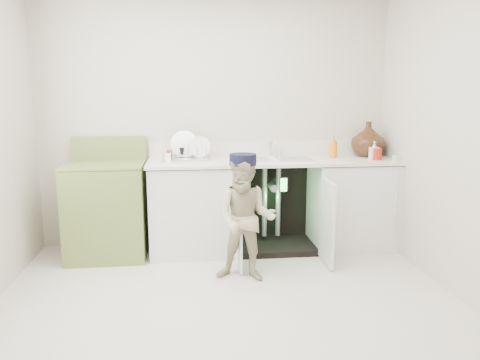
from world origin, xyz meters
The scene contains 5 objects.
ground centered at (0.00, 0.00, 0.00)m, with size 3.50×3.50×0.00m, color beige.
room_shell centered at (0.00, 0.00, 1.25)m, with size 6.00×5.50×1.26m.
counter_run centered at (0.59, 1.21, 0.48)m, with size 2.44×1.02×1.25m.
avocado_stove centered at (-1.05, 1.18, 0.46)m, with size 0.72×0.65×1.12m.
repair_worker centered at (0.18, 0.44, 0.53)m, with size 0.73×0.68×1.06m.
Camera 1 is at (-0.28, -3.24, 1.55)m, focal length 35.00 mm.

